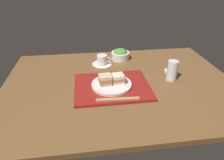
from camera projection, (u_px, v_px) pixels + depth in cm
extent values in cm
cube|color=brown|center=(120.00, 85.00, 123.01)|extent=(140.00, 100.00, 3.00)
cube|color=maroon|center=(112.00, 87.00, 116.54)|extent=(43.18, 33.86, 1.60)
cylinder|color=silver|center=(112.00, 85.00, 115.61)|extent=(23.12, 23.12, 1.51)
cube|color=beige|center=(105.00, 83.00, 114.12)|extent=(7.28, 6.87, 1.58)
cube|color=#CC6B4C|center=(105.00, 80.00, 113.06)|extent=(7.55, 7.25, 2.65)
cube|color=beige|center=(105.00, 76.00, 112.00)|extent=(7.28, 6.87, 1.58)
cube|color=#EFE5C1|center=(118.00, 81.00, 115.54)|extent=(7.28, 6.87, 1.62)
cube|color=#CC6B4C|center=(118.00, 79.00, 114.61)|extent=(7.39, 6.94, 2.10)
cube|color=#EFE5C1|center=(118.00, 76.00, 113.68)|extent=(7.28, 6.87, 1.62)
cylinder|color=silver|center=(120.00, 56.00, 151.48)|extent=(13.56, 13.56, 5.35)
ellipsoid|color=#4C9338|center=(120.00, 52.00, 150.14)|extent=(10.35, 10.35, 5.69)
cube|color=tan|center=(118.00, 100.00, 103.38)|extent=(22.72, 1.81, 0.70)
cube|color=tan|center=(118.00, 99.00, 104.23)|extent=(22.72, 1.81, 0.70)
cylinder|color=white|center=(102.00, 64.00, 144.43)|extent=(14.33, 14.33, 0.80)
cylinder|color=white|center=(102.00, 59.00, 142.68)|extent=(7.21, 7.21, 6.17)
cylinder|color=black|center=(102.00, 56.00, 141.34)|extent=(6.64, 6.64, 0.40)
torus|color=white|center=(108.00, 60.00, 142.06)|extent=(4.30, 2.05, 4.26)
cylinder|color=silver|center=(172.00, 70.00, 122.45)|extent=(6.28, 6.28, 12.52)
cylinder|color=silver|center=(169.00, 71.00, 134.12)|extent=(5.67, 5.67, 1.32)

